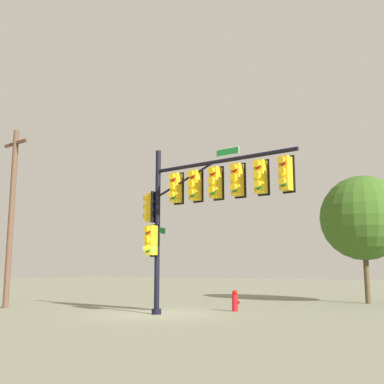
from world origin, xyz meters
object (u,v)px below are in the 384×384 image
(utility_pole, at_px, (11,213))
(tree_near, at_px, (363,218))
(signal_pole_assembly, at_px, (199,197))
(fire_hydrant, at_px, (235,301))

(utility_pole, xyz_separation_m, tree_near, (12.81, 10.92, 0.05))
(signal_pole_assembly, distance_m, utility_pole, 9.25)
(utility_pole, bearing_deg, fire_hydrant, 22.35)
(signal_pole_assembly, relative_size, utility_pole, 0.82)
(fire_hydrant, distance_m, tree_near, 8.87)
(fire_hydrant, bearing_deg, signal_pole_assembly, -88.98)
(tree_near, bearing_deg, signal_pole_assembly, -109.74)
(tree_near, bearing_deg, utility_pole, -139.54)
(fire_hydrant, xyz_separation_m, tree_near, (3.65, 7.16, 3.77))
(utility_pole, bearing_deg, tree_near, 40.46)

